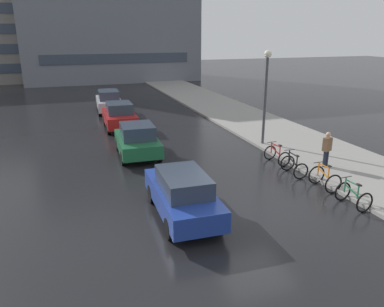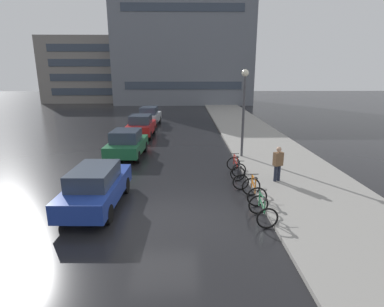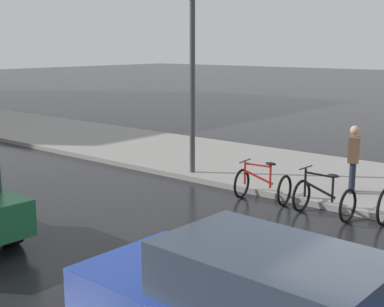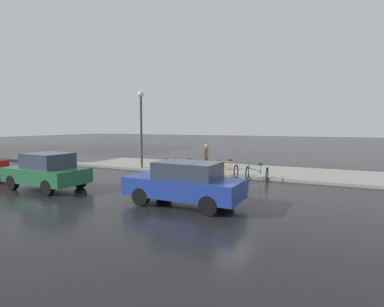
# 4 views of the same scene
# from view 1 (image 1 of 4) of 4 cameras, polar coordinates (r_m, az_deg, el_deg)

# --- Properties ---
(ground_plane) EXTENTS (140.00, 140.00, 0.00)m
(ground_plane) POSITION_cam_1_polar(r_m,az_deg,el_deg) (13.03, 9.76, -8.65)
(ground_plane) COLOR black
(sidewalk_kerb) EXTENTS (4.80, 60.00, 0.14)m
(sidewalk_kerb) POSITION_cam_1_polar(r_m,az_deg,el_deg) (24.03, 11.08, 3.87)
(sidewalk_kerb) COLOR gray
(sidewalk_kerb) RESTS_ON ground
(bicycle_nearest) EXTENTS (0.77, 1.10, 0.95)m
(bicycle_nearest) POSITION_cam_1_polar(r_m,az_deg,el_deg) (14.17, 23.37, -5.94)
(bicycle_nearest) COLOR black
(bicycle_nearest) RESTS_ON ground
(bicycle_second) EXTENTS (0.76, 1.07, 1.02)m
(bicycle_second) POSITION_cam_1_polar(r_m,az_deg,el_deg) (15.34, 19.57, -3.60)
(bicycle_second) COLOR black
(bicycle_second) RESTS_ON ground
(bicycle_third) EXTENTS (0.75, 1.15, 0.99)m
(bicycle_third) POSITION_cam_1_polar(r_m,az_deg,el_deg) (16.42, 15.28, -1.86)
(bicycle_third) COLOR black
(bicycle_third) RESTS_ON ground
(bicycle_farthest) EXTENTS (0.80, 1.19, 0.94)m
(bicycle_farthest) POSITION_cam_1_polar(r_m,az_deg,el_deg) (17.70, 12.82, -0.23)
(bicycle_farthest) COLOR black
(bicycle_farthest) RESTS_ON ground
(car_blue) EXTENTS (1.80, 4.23, 1.55)m
(car_blue) POSITION_cam_1_polar(r_m,az_deg,el_deg) (12.21, -1.46, -6.16)
(car_blue) COLOR navy
(car_blue) RESTS_ON ground
(car_green) EXTENTS (2.01, 3.83, 1.61)m
(car_green) POSITION_cam_1_polar(r_m,az_deg,el_deg) (18.36, -8.32, 2.02)
(car_green) COLOR #1E6038
(car_green) RESTS_ON ground
(car_red) EXTENTS (1.91, 3.90, 1.67)m
(car_red) POSITION_cam_1_polar(r_m,az_deg,el_deg) (23.89, -10.98, 5.67)
(car_red) COLOR #AD1919
(car_red) RESTS_ON ground
(car_silver) EXTENTS (1.93, 4.11, 1.68)m
(car_silver) POSITION_cam_1_polar(r_m,az_deg,el_deg) (29.15, -12.56, 7.78)
(car_silver) COLOR #B2B5BA
(car_silver) RESTS_ON ground
(pedestrian) EXTENTS (0.46, 0.37, 1.70)m
(pedestrian) POSITION_cam_1_polar(r_m,az_deg,el_deg) (17.33, 19.86, 0.71)
(pedestrian) COLOR #1E2333
(pedestrian) RESTS_ON ground
(streetlamp) EXTENTS (0.38, 0.38, 4.95)m
(streetlamp) POSITION_cam_1_polar(r_m,az_deg,el_deg) (19.73, 11.21, 10.21)
(streetlamp) COLOR #424247
(streetlamp) RESTS_ON ground
(building_facade_main) EXTENTS (20.59, 10.39, 16.22)m
(building_facade_main) POSITION_cam_1_polar(r_m,az_deg,el_deg) (50.31, -12.57, 20.22)
(building_facade_main) COLOR slate
(building_facade_main) RESTS_ON ground
(building_facade_side) EXTENTS (21.29, 10.73, 10.17)m
(building_facade_side) POSITION_cam_1_polar(r_m,az_deg,el_deg) (53.90, -25.89, 15.51)
(building_facade_side) COLOR gray
(building_facade_side) RESTS_ON ground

